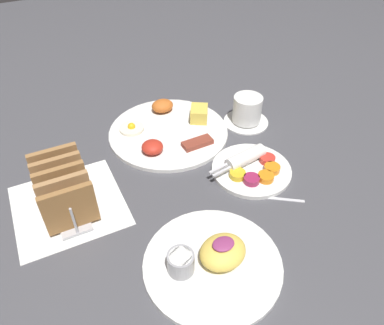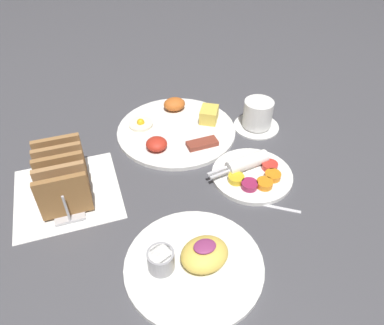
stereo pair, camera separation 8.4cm
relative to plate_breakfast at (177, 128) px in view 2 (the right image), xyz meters
name	(u,v)px [view 2 (the right image)]	position (x,y,z in m)	size (l,w,h in m)	color
ground_plane	(174,192)	(-0.07, -0.21, -0.01)	(3.00, 3.00, 0.00)	#47474C
napkin_flat	(67,193)	(-0.29, -0.14, -0.01)	(0.22, 0.22, 0.00)	white
plate_breakfast	(177,128)	(0.00, 0.00, 0.00)	(0.31, 0.31, 0.05)	white
plate_condiments	(252,173)	(0.11, -0.22, 0.00)	(0.20, 0.18, 0.04)	white
plate_foreground	(194,262)	(-0.09, -0.40, 0.00)	(0.25, 0.25, 0.06)	white
toast_rack	(62,176)	(-0.29, -0.14, 0.04)	(0.10, 0.18, 0.10)	#B7B7BC
coffee_cup	(258,116)	(0.21, -0.05, 0.03)	(0.12, 0.12, 0.08)	white
teaspoon	(259,203)	(0.09, -0.30, -0.01)	(0.11, 0.08, 0.01)	silver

